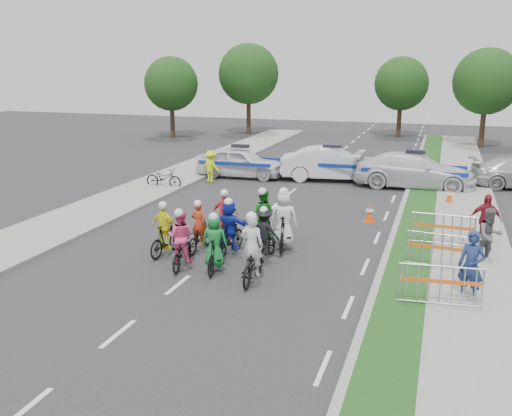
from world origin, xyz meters
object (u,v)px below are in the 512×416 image
(rider_6, at_px, (200,233))
(tree_0, at_px, (171,84))
(rider_7, at_px, (284,226))
(police_car_2, at_px, (414,170))
(spectator_0, at_px, (471,266))
(cone_0, at_px, (370,213))
(spectator_2, at_px, (485,219))
(cone_1, at_px, (449,197))
(rider_0, at_px, (252,258))
(barrier_1, at_px, (442,253))
(tree_1, at_px, (487,82))
(rider_8, at_px, (263,222))
(police_car_0, at_px, (240,162))
(marshal_hiviz, at_px, (211,166))
(barrier_2, at_px, (443,231))
(tree_3, at_px, (249,74))
(rider_3, at_px, (165,234))
(rider_1, at_px, (215,248))
(rider_5, at_px, (230,230))
(police_car_1, at_px, (332,164))
(rider_9, at_px, (225,220))
(barrier_0, at_px, (440,287))
(rider_2, at_px, (181,246))
(rider_4, at_px, (264,239))
(spectator_1, at_px, (490,236))
(parked_bike, at_px, (164,178))

(rider_6, xyz_separation_m, tree_0, (-13.37, 25.10, 3.63))
(rider_7, height_order, police_car_2, rider_7)
(spectator_0, distance_m, cone_0, 7.32)
(spectator_2, relative_size, cone_1, 2.41)
(rider_6, bearing_deg, spectator_2, -155.01)
(rider_0, relative_size, barrier_1, 1.00)
(tree_0, bearing_deg, tree_1, 4.97)
(rider_8, bearing_deg, police_car_0, -70.29)
(marshal_hiviz, xyz_separation_m, barrier_2, (11.11, -7.34, -0.23))
(marshal_hiviz, height_order, tree_3, tree_3)
(cone_1, xyz_separation_m, tree_3, (-15.92, 20.28, 4.55))
(tree_0, relative_size, tree_3, 0.86)
(rider_3, bearing_deg, cone_0, -126.66)
(spectator_0, bearing_deg, tree_1, 108.15)
(rider_6, relative_size, barrier_1, 0.83)
(rider_1, distance_m, tree_1, 30.18)
(spectator_0, bearing_deg, police_car_0, 150.85)
(rider_5, distance_m, police_car_1, 12.38)
(spectator_2, height_order, cone_0, spectator_2)
(rider_3, distance_m, rider_9, 2.37)
(barrier_0, bearing_deg, barrier_1, 90.00)
(rider_2, height_order, barrier_1, rider_2)
(tree_3, bearing_deg, barrier_1, -61.33)
(rider_6, bearing_deg, rider_2, 97.45)
(police_car_1, distance_m, tree_3, 20.06)
(rider_3, xyz_separation_m, rider_8, (2.46, 2.22, 0.02))
(barrier_1, xyz_separation_m, tree_0, (-20.70, 24.71, 3.63))
(rider_2, bearing_deg, police_car_1, -106.24)
(rider_1, bearing_deg, rider_4, -134.89)
(barrier_0, distance_m, cone_0, 7.76)
(rider_5, bearing_deg, tree_3, -64.63)
(rider_7, bearing_deg, tree_3, -77.47)
(rider_9, relative_size, cone_0, 2.52)
(rider_9, bearing_deg, spectator_1, 174.70)
(rider_9, bearing_deg, rider_0, 114.56)
(rider_5, bearing_deg, parked_bike, -43.92)
(police_car_0, distance_m, barrier_1, 15.16)
(rider_2, bearing_deg, spectator_2, -158.11)
(parked_bike, bearing_deg, tree_3, 8.60)
(barrier_2, bearing_deg, parked_bike, 157.12)
(rider_5, distance_m, rider_8, 1.60)
(rider_9, relative_size, barrier_2, 0.88)
(barrier_1, xyz_separation_m, tree_3, (-15.70, 28.71, 4.33))
(spectator_0, bearing_deg, rider_5, -170.50)
(rider_1, height_order, barrier_2, rider_1)
(rider_6, distance_m, rider_9, 1.34)
(rider_0, distance_m, spectator_1, 7.17)
(rider_7, relative_size, police_car_2, 0.36)
(rider_6, bearing_deg, barrier_1, -174.13)
(rider_9, distance_m, marshal_hiviz, 9.67)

